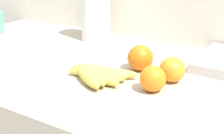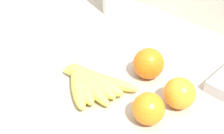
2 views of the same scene
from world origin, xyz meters
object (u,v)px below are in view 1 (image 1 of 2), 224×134
orange_right (140,58)px  paper_towel_roll (96,8)px  orange_center (173,69)px  banana_bunch (95,74)px  orange_front (153,79)px

orange_right → paper_towel_roll: 0.40m
orange_center → paper_towel_roll: paper_towel_roll is taller
banana_bunch → orange_front: orange_front is taller
orange_right → orange_center: orange_right is taller
banana_bunch → orange_center: size_ratio=2.80×
orange_front → paper_towel_roll: size_ratio=0.25×
banana_bunch → paper_towel_roll: bearing=124.5°
orange_right → orange_center: (0.12, -0.03, -0.00)m
orange_center → banana_bunch: bearing=-149.5°
orange_front → orange_right: bearing=129.7°
orange_right → orange_front: size_ratio=1.13×
orange_right → orange_center: size_ratio=1.10×
banana_bunch → orange_center: 0.23m
orange_front → orange_center: bearing=78.1°
orange_right → orange_front: orange_right is taller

